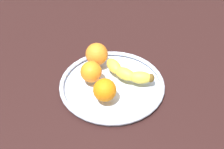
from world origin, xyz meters
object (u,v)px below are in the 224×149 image
fruit_bowl (112,85)px  orange_back_right (91,72)px  orange_front_left (105,90)px  orange_center (97,54)px  banana (127,73)px

fruit_bowl → orange_back_right: (-5.32, -2.67, 3.90)cm
orange_front_left → orange_center: orange_center is taller
banana → orange_center: orange_center is taller
orange_front_left → fruit_bowl: bearing=110.7°
orange_back_right → orange_front_left: size_ratio=0.98×
orange_back_right → banana: bearing=43.7°
fruit_bowl → orange_front_left: bearing=-69.3°
fruit_bowl → orange_front_left: 7.59cm
fruit_bowl → orange_back_right: orange_back_right is taller
orange_back_right → orange_center: bearing=117.9°
orange_back_right → orange_center: (-3.61, 6.80, 0.33)cm
orange_front_left → orange_back_right: bearing=156.0°
orange_center → banana: bearing=1.6°
fruit_bowl → orange_front_left: (2.29, -6.06, 3.96)cm
orange_back_right → orange_front_left: bearing=-24.0°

